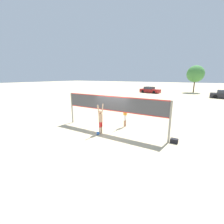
{
  "coord_description": "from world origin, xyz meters",
  "views": [
    {
      "loc": [
        5.2,
        -8.69,
        3.77
      ],
      "look_at": [
        0.0,
        0.0,
        1.37
      ],
      "focal_mm": 24.0,
      "sensor_mm": 36.0,
      "label": 1
    }
  ],
  "objects": [
    {
      "name": "gear_bag",
      "position": [
        4.16,
        0.12,
        0.12
      ],
      "size": [
        0.43,
        0.29,
        0.25
      ],
      "color": "black",
      "rests_on": "ground_plane"
    },
    {
      "name": "tree_left_cluster",
      "position": [
        3.43,
        32.89,
        4.4
      ],
      "size": [
        3.89,
        3.89,
        6.35
      ],
      "color": "#4C3823",
      "rests_on": "ground_plane"
    },
    {
      "name": "volleyball",
      "position": [
        -0.39,
        -1.16,
        0.11
      ],
      "size": [
        0.21,
        0.21,
        0.21
      ],
      "color": "blue",
      "rests_on": "ground_plane"
    },
    {
      "name": "parked_car_mid",
      "position": [
        -5.42,
        26.58,
        0.65
      ],
      "size": [
        4.99,
        2.73,
        1.44
      ],
      "rotation": [
        0.0,
        0.0,
        -0.21
      ],
      "color": "maroon",
      "rests_on": "ground_plane"
    },
    {
      "name": "ground_plane",
      "position": [
        0.0,
        0.0,
        0.0
      ],
      "size": [
        200.0,
        200.0,
        0.0
      ],
      "primitive_type": "plane",
      "color": "beige"
    },
    {
      "name": "volleyball_net",
      "position": [
        0.0,
        0.0,
        1.77
      ],
      "size": [
        7.82,
        0.12,
        2.49
      ],
      "color": "gray",
      "rests_on": "ground_plane"
    },
    {
      "name": "player_spiker",
      "position": [
        -0.38,
        -0.85,
        1.06
      ],
      "size": [
        0.28,
        0.69,
        2.02
      ],
      "rotation": [
        0.0,
        0.0,
        1.57
      ],
      "color": "tan",
      "rests_on": "ground_plane"
    },
    {
      "name": "player_blocker",
      "position": [
        0.4,
        1.27,
        1.21
      ],
      "size": [
        0.28,
        0.72,
        2.28
      ],
      "rotation": [
        0.0,
        0.0,
        -1.57
      ],
      "color": "tan",
      "rests_on": "ground_plane"
    }
  ]
}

